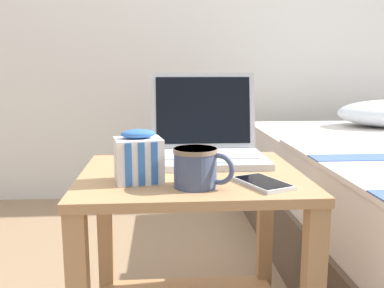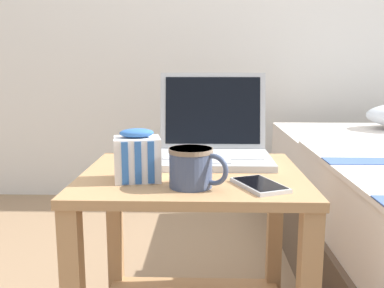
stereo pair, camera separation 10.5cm
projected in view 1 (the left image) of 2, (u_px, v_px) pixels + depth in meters
bedside_table at (191, 247)px, 1.13m from camera, size 0.56×0.49×0.56m
laptop at (206, 142)px, 1.25m from camera, size 0.32×0.29×0.25m
mug_front_left at (198, 165)px, 0.95m from camera, size 0.13×0.10×0.09m
snack_bag at (139, 158)px, 1.00m from camera, size 0.12×0.11×0.12m
cell_phone at (263, 183)px, 0.98m from camera, size 0.13×0.16×0.01m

